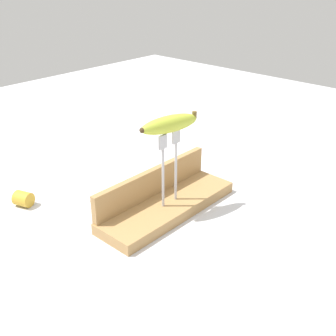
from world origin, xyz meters
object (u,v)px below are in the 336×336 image
fork_fallen_near (119,203)px  banana_chunk_near (23,199)px  banana_raised_center (170,124)px  fork_stand_center (170,162)px

fork_fallen_near → banana_chunk_near: size_ratio=2.56×
banana_raised_center → banana_chunk_near: (-0.25, 0.32, -0.23)m
banana_raised_center → fork_fallen_near: size_ratio=1.13×
fork_stand_center → banana_raised_center: size_ratio=1.20×
banana_chunk_near → fork_fallen_near: bearing=-46.0°
banana_chunk_near → fork_stand_center: bearing=-52.5°
fork_stand_center → banana_raised_center: banana_raised_center is taller
fork_stand_center → banana_raised_center: bearing=166.0°
banana_raised_center → banana_chunk_near: bearing=127.5°
banana_raised_center → fork_fallen_near: 0.29m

